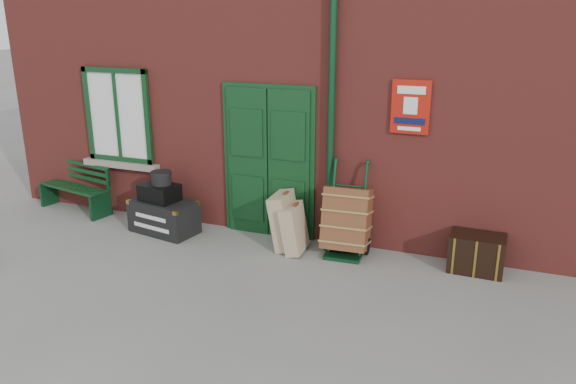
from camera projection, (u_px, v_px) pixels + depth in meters
The scene contains 10 objects.
ground at pixel (246, 277), 7.14m from camera, with size 80.00×80.00×0.00m, color gray.
station_building at pixel (330, 77), 9.58m from camera, with size 10.30×4.30×4.36m.
bench at pixel (77, 186), 9.47m from camera, with size 1.42×0.69×0.84m.
houdini_trunk at pixel (164, 216), 8.54m from camera, with size 1.00×0.55×0.50m, color black.
strongbox at pixel (160, 193), 8.45m from camera, with size 0.55×0.40×0.25m, color black.
hatbox at pixel (161, 178), 8.39m from camera, with size 0.30×0.30×0.20m, color black.
suitcase_back at pixel (285, 220), 7.94m from camera, with size 0.22×0.56×0.78m, color tan.
suitcase_front at pixel (294, 228), 7.81m from camera, with size 0.20×0.50×0.67m, color tan.
porter_trolley at pixel (347, 220), 7.72m from camera, with size 0.65×0.70×1.28m.
dark_trunk at pixel (477, 253), 7.25m from camera, with size 0.69×0.45×0.50m, color black.
Camera 1 is at (2.82, -5.84, 3.22)m, focal length 35.00 mm.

